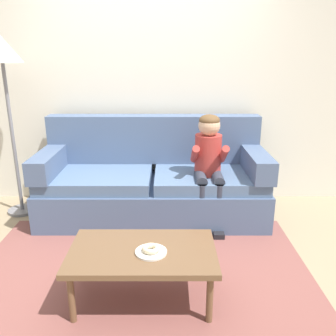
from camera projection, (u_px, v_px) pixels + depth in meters
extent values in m
plane|color=#9E896B|center=(144.00, 257.00, 3.02)|extent=(10.00, 10.00, 0.00)
cube|color=silver|center=(150.00, 77.00, 3.93)|extent=(8.00, 0.10, 2.80)
cube|color=brown|center=(142.00, 274.00, 2.78)|extent=(2.64, 1.83, 0.01)
cube|color=slate|center=(154.00, 200.00, 3.73)|extent=(2.28, 0.90, 0.38)
cube|color=slate|center=(97.00, 179.00, 3.60)|extent=(1.09, 0.74, 0.12)
cube|color=slate|center=(209.00, 179.00, 3.60)|extent=(1.09, 0.74, 0.12)
cube|color=slate|center=(154.00, 139.00, 3.88)|extent=(2.28, 0.20, 0.52)
cube|color=slate|center=(51.00, 161.00, 3.60)|extent=(0.20, 0.90, 0.22)
cube|color=slate|center=(256.00, 161.00, 3.60)|extent=(0.20, 0.90, 0.22)
cube|color=brown|center=(143.00, 252.00, 2.39)|extent=(0.99, 0.58, 0.04)
cylinder|color=brown|center=(72.00, 299.00, 2.23)|extent=(0.04, 0.04, 0.35)
cylinder|color=brown|center=(210.00, 299.00, 2.23)|extent=(0.04, 0.04, 0.35)
cylinder|color=brown|center=(88.00, 259.00, 2.67)|extent=(0.04, 0.04, 0.35)
cylinder|color=brown|center=(203.00, 259.00, 2.67)|extent=(0.04, 0.04, 0.35)
cylinder|color=#AD3833|center=(209.00, 155.00, 3.49)|extent=(0.26, 0.26, 0.40)
sphere|color=#DBAD89|center=(210.00, 125.00, 3.38)|extent=(0.21, 0.21, 0.21)
ellipsoid|color=brown|center=(210.00, 120.00, 3.37)|extent=(0.20, 0.20, 0.12)
cylinder|color=#333847|center=(201.00, 178.00, 3.41)|extent=(0.11, 0.30, 0.11)
cylinder|color=#333847|center=(202.00, 206.00, 3.34)|extent=(0.09, 0.09, 0.44)
cube|color=black|center=(202.00, 233.00, 3.36)|extent=(0.10, 0.20, 0.06)
cylinder|color=#AD3833|center=(196.00, 154.00, 3.38)|extent=(0.07, 0.29, 0.23)
cylinder|color=#333847|center=(218.00, 178.00, 3.41)|extent=(0.11, 0.30, 0.11)
cylinder|color=#333847|center=(219.00, 206.00, 3.34)|extent=(0.09, 0.09, 0.44)
cube|color=black|center=(218.00, 233.00, 3.36)|extent=(0.10, 0.20, 0.06)
cylinder|color=#AD3833|center=(224.00, 154.00, 3.38)|extent=(0.07, 0.29, 0.23)
cylinder|color=white|center=(152.00, 252.00, 2.35)|extent=(0.21, 0.21, 0.01)
torus|color=beige|center=(151.00, 249.00, 2.34)|extent=(0.16, 0.16, 0.04)
cube|color=gold|center=(91.00, 253.00, 3.04)|extent=(0.16, 0.09, 0.05)
cylinder|color=gold|center=(81.00, 253.00, 3.04)|extent=(0.06, 0.06, 0.05)
cylinder|color=gold|center=(101.00, 253.00, 3.04)|extent=(0.06, 0.06, 0.05)
cylinder|color=slate|center=(23.00, 210.00, 3.89)|extent=(0.30, 0.30, 0.03)
cylinder|color=slate|center=(13.00, 138.00, 3.65)|extent=(0.04, 0.04, 1.59)
cone|color=beige|center=(1.00, 48.00, 3.38)|extent=(0.39, 0.39, 0.26)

